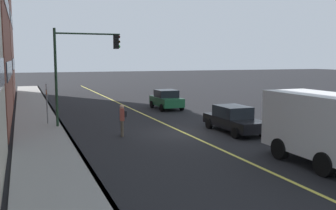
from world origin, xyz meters
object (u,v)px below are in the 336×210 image
object	(u,v)px
street_sign_post	(47,101)
car_black	(234,119)
car_green	(166,99)
traffic_light_mast	(81,60)
pedestrian_with_backpack	(122,118)

from	to	relation	value
street_sign_post	car_black	bearing A→B (deg)	-121.29
car_black	car_green	world-z (taller)	car_green
car_black	street_sign_post	distance (m)	11.70
car_green	street_sign_post	distance (m)	11.05
traffic_light_mast	car_green	bearing A→B (deg)	-52.45
car_black	car_green	distance (m)	10.87
pedestrian_with_backpack	street_sign_post	distance (m)	6.14
car_black	traffic_light_mast	size ratio (longest dim) A/B	0.78
car_green	traffic_light_mast	bearing A→B (deg)	127.55
car_black	street_sign_post	bearing A→B (deg)	58.71
pedestrian_with_backpack	street_sign_post	bearing A→B (deg)	36.55
car_green	pedestrian_with_backpack	world-z (taller)	pedestrian_with_backpack
pedestrian_with_backpack	traffic_light_mast	world-z (taller)	traffic_light_mast
traffic_light_mast	street_sign_post	xyz separation A→B (m)	(1.27, 1.99, -2.55)
traffic_light_mast	car_black	bearing A→B (deg)	-120.96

